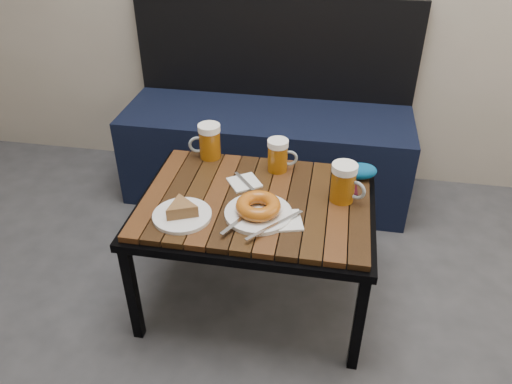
% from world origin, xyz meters
% --- Properties ---
extents(bench, '(1.40, 0.50, 0.95)m').
position_xyz_m(bench, '(-0.05, 1.76, 0.27)').
color(bench, black).
rests_on(bench, ground).
extents(cafe_table, '(0.84, 0.62, 0.47)m').
position_xyz_m(cafe_table, '(0.03, 0.98, 0.43)').
color(cafe_table, black).
rests_on(cafe_table, ground).
extents(beer_mug_left, '(0.14, 0.10, 0.14)m').
position_xyz_m(beer_mug_left, '(-0.21, 1.24, 0.54)').
color(beer_mug_left, '#93520B').
rests_on(beer_mug_left, cafe_table).
extents(beer_mug_centre, '(0.12, 0.09, 0.13)m').
position_xyz_m(beer_mug_centre, '(0.08, 1.19, 0.54)').
color(beer_mug_centre, '#93520B').
rests_on(beer_mug_centre, cafe_table).
extents(beer_mug_right, '(0.14, 0.11, 0.14)m').
position_xyz_m(beer_mug_right, '(0.33, 1.03, 0.54)').
color(beer_mug_right, '#93520B').
rests_on(beer_mug_right, cafe_table).
extents(plate_pie, '(0.20, 0.20, 0.06)m').
position_xyz_m(plate_pie, '(-0.20, 0.83, 0.49)').
color(plate_pie, white).
rests_on(plate_pie, cafe_table).
extents(plate_bagel, '(0.26, 0.27, 0.06)m').
position_xyz_m(plate_bagel, '(0.05, 0.89, 0.50)').
color(plate_bagel, white).
rests_on(plate_bagel, cafe_table).
extents(napkin_left, '(0.15, 0.15, 0.01)m').
position_xyz_m(napkin_left, '(-0.03, 1.07, 0.48)').
color(napkin_left, white).
rests_on(napkin_left, cafe_table).
extents(napkin_right, '(0.16, 0.14, 0.01)m').
position_xyz_m(napkin_right, '(0.14, 0.86, 0.48)').
color(napkin_right, white).
rests_on(napkin_right, cafe_table).
extents(passport_navy, '(0.15, 0.15, 0.01)m').
position_xyz_m(passport_navy, '(-0.21, 0.86, 0.48)').
color(passport_navy, black).
rests_on(passport_navy, cafe_table).
extents(passport_burgundy, '(0.09, 0.12, 0.01)m').
position_xyz_m(passport_burgundy, '(0.34, 1.11, 0.47)').
color(passport_burgundy, black).
rests_on(passport_burgundy, cafe_table).
extents(knit_pouch, '(0.15, 0.11, 0.06)m').
position_xyz_m(knit_pouch, '(0.39, 1.19, 0.50)').
color(knit_pouch, navy).
rests_on(knit_pouch, cafe_table).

